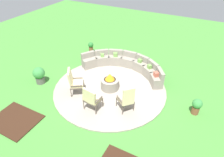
{
  "coord_description": "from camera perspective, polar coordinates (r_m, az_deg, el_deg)",
  "views": [
    {
      "loc": [
        3.28,
        -6.11,
        5.46
      ],
      "look_at": [
        0.0,
        0.2,
        0.45
      ],
      "focal_mm": 31.53,
      "sensor_mm": 36.0,
      "label": 1
    }
  ],
  "objects": [
    {
      "name": "potted_plant_1",
      "position": [
        11.04,
        1.95,
        7.16
      ],
      "size": [
        0.31,
        0.31,
        0.52
      ],
      "color": "brown",
      "rests_on": "ground_plane"
    },
    {
      "name": "fire_pit",
      "position": [
        8.61,
        -0.61,
        -1.19
      ],
      "size": [
        0.81,
        0.81,
        0.75
      ],
      "color": "gray",
      "rests_on": "patio_circle"
    },
    {
      "name": "lounge_chair_back_left",
      "position": [
        7.4,
        4.2,
        -5.82
      ],
      "size": [
        0.76,
        0.79,
        1.11
      ],
      "rotation": [
        0.0,
        0.0,
        7.21
      ],
      "color": "brown",
      "rests_on": "patio_circle"
    },
    {
      "name": "ground_plane",
      "position": [
        8.83,
        -0.6,
        -3.05
      ],
      "size": [
        24.0,
        24.0,
        0.0
      ],
      "primitive_type": "plane",
      "color": "#478C38"
    },
    {
      "name": "potted_plant_3",
      "position": [
        11.74,
        -6.14,
        9.16
      ],
      "size": [
        0.31,
        0.31,
        0.62
      ],
      "color": "brown",
      "rests_on": "ground_plane"
    },
    {
      "name": "mulch_bed_left",
      "position": [
        8.24,
        -26.28,
        -10.75
      ],
      "size": [
        1.71,
        1.35,
        0.04
      ],
      "primitive_type": "cube",
      "color": "#382114",
      "rests_on": "ground_plane"
    },
    {
      "name": "potted_plant_2",
      "position": [
        9.56,
        -20.35,
        1.04
      ],
      "size": [
        0.54,
        0.54,
        0.8
      ],
      "color": "#605B56",
      "rests_on": "ground_plane"
    },
    {
      "name": "curved_stone_bench",
      "position": [
        9.86,
        3.88,
        4.06
      ],
      "size": [
        4.27,
        1.63,
        0.78
      ],
      "color": "gray",
      "rests_on": "patio_circle"
    },
    {
      "name": "potted_plant_0",
      "position": [
        8.09,
        23.35,
        -7.26
      ],
      "size": [
        0.37,
        0.37,
        0.66
      ],
      "color": "brown",
      "rests_on": "ground_plane"
    },
    {
      "name": "patio_circle",
      "position": [
        8.81,
        -0.6,
        -2.9
      ],
      "size": [
        4.95,
        4.95,
        0.06
      ],
      "primitive_type": "cylinder",
      "color": "#9E9384",
      "rests_on": "ground_plane"
    },
    {
      "name": "lounge_chair_front_right",
      "position": [
        7.45,
        -5.96,
        -5.72
      ],
      "size": [
        0.64,
        0.56,
        1.05
      ],
      "rotation": [
        0.0,
        0.0,
        6.22
      ],
      "color": "brown",
      "rests_on": "patio_circle"
    },
    {
      "name": "lounge_chair_front_left",
      "position": [
        8.35,
        -10.85,
        -0.85
      ],
      "size": [
        0.81,
        0.84,
        1.15
      ],
      "rotation": [
        0.0,
        0.0,
        5.29
      ],
      "color": "brown",
      "rests_on": "patio_circle"
    }
  ]
}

